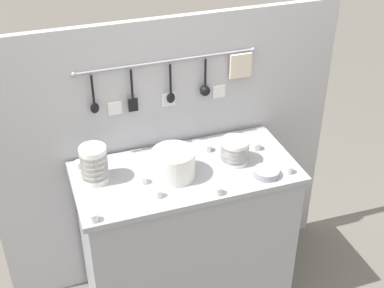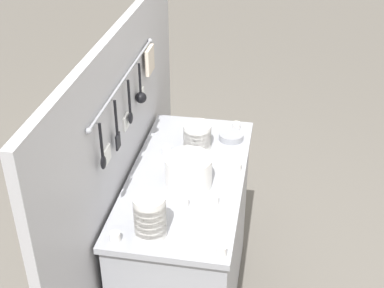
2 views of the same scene
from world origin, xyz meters
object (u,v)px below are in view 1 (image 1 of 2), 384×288
(bowl_stack_back_corner, at_px, (94,164))
(cup_mid_row, at_px, (143,179))
(cup_front_left, at_px, (288,169))
(cup_by_caddy, at_px, (207,148))
(cup_centre, at_px, (79,165))
(cup_front_right, at_px, (93,217))
(cup_beside_plates, at_px, (218,190))
(cup_edge_far, at_px, (256,146))
(steel_mixing_bowl, at_px, (267,172))
(cup_back_right, at_px, (158,193))
(bowl_stack_tall_left, at_px, (235,151))
(plate_stack, at_px, (174,164))

(bowl_stack_back_corner, distance_m, cup_mid_row, 0.25)
(cup_front_left, bearing_deg, cup_by_caddy, 134.32)
(cup_mid_row, relative_size, cup_centre, 1.00)
(cup_front_right, relative_size, cup_beside_plates, 1.00)
(bowl_stack_back_corner, relative_size, cup_edge_far, 4.50)
(steel_mixing_bowl, bearing_deg, cup_back_right, 178.68)
(cup_centre, bearing_deg, cup_mid_row, -40.04)
(cup_by_caddy, relative_size, cup_mid_row, 1.00)
(cup_by_caddy, relative_size, cup_centre, 1.00)
(cup_front_left, bearing_deg, bowl_stack_tall_left, 140.07)
(cup_edge_far, bearing_deg, steel_mixing_bowl, -102.68)
(bowl_stack_tall_left, xyz_separation_m, cup_edge_far, (0.16, 0.07, -0.04))
(cup_front_right, xyz_separation_m, cup_beside_plates, (0.60, 0.00, 0.00))
(cup_back_right, bearing_deg, cup_edge_far, 19.80)
(cup_beside_plates, relative_size, cup_back_right, 1.00)
(bowl_stack_tall_left, bearing_deg, bowl_stack_back_corner, 174.07)
(cup_beside_plates, xyz_separation_m, cup_mid_row, (-0.31, 0.20, 0.00))
(bowl_stack_back_corner, distance_m, cup_beside_plates, 0.61)
(plate_stack, distance_m, cup_back_right, 0.19)
(cup_edge_far, bearing_deg, cup_mid_row, -171.84)
(cup_by_caddy, bearing_deg, cup_mid_row, -157.38)
(bowl_stack_back_corner, height_order, cup_back_right, bowl_stack_back_corner)
(bowl_stack_back_corner, relative_size, cup_front_left, 4.50)
(plate_stack, bearing_deg, steel_mixing_bowl, -18.81)
(plate_stack, distance_m, cup_edge_far, 0.50)
(cup_beside_plates, height_order, cup_centre, same)
(bowl_stack_tall_left, xyz_separation_m, cup_beside_plates, (-0.18, -0.23, -0.04))
(cup_beside_plates, height_order, cup_mid_row, same)
(cup_mid_row, bearing_deg, cup_edge_far, 8.16)
(cup_by_caddy, distance_m, cup_back_right, 0.46)
(cup_front_right, distance_m, cup_by_caddy, 0.77)
(plate_stack, bearing_deg, cup_beside_plates, -53.89)
(cup_front_right, distance_m, cup_back_right, 0.33)
(cup_beside_plates, distance_m, cup_back_right, 0.29)
(cup_front_left, relative_size, cup_back_right, 1.00)
(plate_stack, relative_size, cup_front_left, 5.09)
(cup_front_right, bearing_deg, bowl_stack_tall_left, 16.19)
(cup_front_left, xyz_separation_m, cup_centre, (-0.99, 0.39, 0.00))
(bowl_stack_tall_left, relative_size, plate_stack, 0.67)
(cup_back_right, bearing_deg, cup_mid_row, 106.64)
(cup_front_left, relative_size, cup_mid_row, 1.00)
(bowl_stack_tall_left, bearing_deg, plate_stack, -177.37)
(cup_beside_plates, bearing_deg, bowl_stack_tall_left, 51.20)
(cup_centre, bearing_deg, cup_front_right, -90.95)
(bowl_stack_back_corner, relative_size, cup_by_caddy, 4.50)
(steel_mixing_bowl, distance_m, cup_front_left, 0.11)
(cup_centre, xyz_separation_m, cup_back_right, (0.31, -0.36, 0.00))
(cup_beside_plates, distance_m, cup_mid_row, 0.37)
(bowl_stack_tall_left, xyz_separation_m, steel_mixing_bowl, (0.10, -0.16, -0.05))
(cup_edge_far, bearing_deg, cup_back_right, -160.20)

